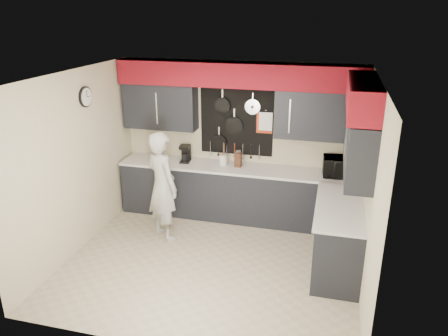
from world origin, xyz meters
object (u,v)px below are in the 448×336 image
(utensil_crock, at_px, (223,160))
(knife_block, at_px, (238,160))
(coffee_maker, at_px, (185,153))
(microwave, at_px, (341,167))
(person, at_px, (162,186))

(utensil_crock, bearing_deg, knife_block, -8.43)
(knife_block, height_order, coffee_maker, coffee_maker)
(coffee_maker, bearing_deg, knife_block, -8.63)
(knife_block, bearing_deg, utensil_crock, 172.71)
(microwave, distance_m, person, 2.77)
(coffee_maker, bearing_deg, microwave, -8.52)
(person, bearing_deg, microwave, -126.00)
(utensil_crock, xyz_separation_m, coffee_maker, (-0.66, -0.02, 0.07))
(microwave, bearing_deg, knife_block, 174.06)
(knife_block, bearing_deg, coffee_maker, -179.97)
(microwave, bearing_deg, utensil_crock, 173.02)
(microwave, xyz_separation_m, coffee_maker, (-2.56, 0.04, 0.00))
(microwave, relative_size, person, 0.32)
(knife_block, xyz_separation_m, person, (-0.96, -0.94, -0.18))
(microwave, distance_m, coffee_maker, 2.56)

